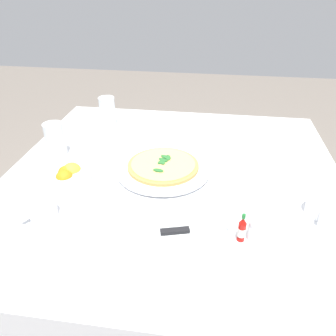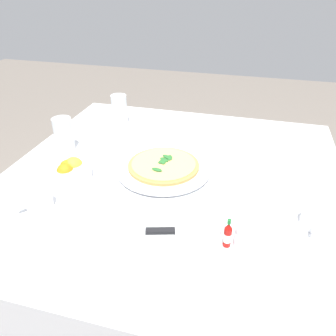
{
  "view_description": "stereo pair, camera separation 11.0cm",
  "coord_description": "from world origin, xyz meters",
  "px_view_note": "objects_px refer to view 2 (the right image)",
  "views": [
    {
      "loc": [
        -0.12,
        0.92,
        1.35
      ],
      "look_at": [
        0.02,
        -0.01,
        0.77
      ],
      "focal_mm": 35.2,
      "sensor_mm": 36.0,
      "label": 1
    },
    {
      "loc": [
        -0.23,
        0.9,
        1.35
      ],
      "look_at": [
        0.02,
        -0.01,
        0.77
      ],
      "focal_mm": 35.2,
      "sensor_mm": 36.0,
      "label": 2
    }
  ],
  "objects_px": {
    "water_glass_far_right": "(64,136)",
    "pepper_shaker": "(239,237)",
    "napkin_folded": "(142,236)",
    "citrus_bowl": "(69,170)",
    "salt_shaker": "(215,238)",
    "hot_sauce_bottle": "(228,235)",
    "dinner_knife": "(141,231)",
    "pizza": "(164,165)",
    "pizza_plate": "(164,168)",
    "coffee_cup_back_corner": "(316,219)",
    "menu_card": "(245,140)",
    "coffee_cup_near_right": "(38,200)",
    "water_glass_far_left": "(120,111)"
  },
  "relations": [
    {
      "from": "pizza",
      "to": "water_glass_far_right",
      "type": "bearing_deg",
      "value": -8.33
    },
    {
      "from": "pizza_plate",
      "to": "salt_shaker",
      "type": "relative_size",
      "value": 5.69
    },
    {
      "from": "coffee_cup_back_corner",
      "to": "napkin_folded",
      "type": "bearing_deg",
      "value": 20.38
    },
    {
      "from": "water_glass_far_right",
      "to": "pepper_shaker",
      "type": "distance_m",
      "value": 0.77
    },
    {
      "from": "water_glass_far_right",
      "to": "coffee_cup_back_corner",
      "type": "bearing_deg",
      "value": 165.22
    },
    {
      "from": "citrus_bowl",
      "to": "hot_sauce_bottle",
      "type": "distance_m",
      "value": 0.57
    },
    {
      "from": "coffee_cup_back_corner",
      "to": "salt_shaker",
      "type": "distance_m",
      "value": 0.28
    },
    {
      "from": "salt_shaker",
      "to": "dinner_knife",
      "type": "bearing_deg",
      "value": 6.84
    },
    {
      "from": "salt_shaker",
      "to": "pepper_shaker",
      "type": "relative_size",
      "value": 1.0
    },
    {
      "from": "water_glass_far_right",
      "to": "citrus_bowl",
      "type": "xyz_separation_m",
      "value": [
        -0.12,
        0.18,
        -0.03
      ]
    },
    {
      "from": "pizza_plate",
      "to": "hot_sauce_bottle",
      "type": "bearing_deg",
      "value": 129.55
    },
    {
      "from": "napkin_folded",
      "to": "dinner_knife",
      "type": "distance_m",
      "value": 0.01
    },
    {
      "from": "hot_sauce_bottle",
      "to": "coffee_cup_back_corner",
      "type": "bearing_deg",
      "value": -149.56
    },
    {
      "from": "pizza_plate",
      "to": "water_glass_far_left",
      "type": "bearing_deg",
      "value": -49.29
    },
    {
      "from": "citrus_bowl",
      "to": "salt_shaker",
      "type": "height_order",
      "value": "citrus_bowl"
    },
    {
      "from": "coffee_cup_back_corner",
      "to": "coffee_cup_near_right",
      "type": "bearing_deg",
      "value": 8.86
    },
    {
      "from": "water_glass_far_left",
      "to": "citrus_bowl",
      "type": "distance_m",
      "value": 0.46
    },
    {
      "from": "dinner_knife",
      "to": "menu_card",
      "type": "relative_size",
      "value": 2.48
    },
    {
      "from": "pizza_plate",
      "to": "water_glass_far_right",
      "type": "height_order",
      "value": "water_glass_far_right"
    },
    {
      "from": "water_glass_far_left",
      "to": "napkin_folded",
      "type": "distance_m",
      "value": 0.76
    },
    {
      "from": "coffee_cup_back_corner",
      "to": "water_glass_far_right",
      "type": "relative_size",
      "value": 1.05
    },
    {
      "from": "salt_shaker",
      "to": "citrus_bowl",
      "type": "bearing_deg",
      "value": -20.71
    },
    {
      "from": "water_glass_far_right",
      "to": "dinner_knife",
      "type": "relative_size",
      "value": 0.65
    },
    {
      "from": "pizza",
      "to": "coffee_cup_back_corner",
      "type": "distance_m",
      "value": 0.5
    },
    {
      "from": "coffee_cup_back_corner",
      "to": "hot_sauce_bottle",
      "type": "distance_m",
      "value": 0.25
    },
    {
      "from": "salt_shaker",
      "to": "pepper_shaker",
      "type": "xyz_separation_m",
      "value": [
        -0.06,
        -0.02,
        0.0
      ]
    },
    {
      "from": "pizza",
      "to": "menu_card",
      "type": "height_order",
      "value": "menu_card"
    },
    {
      "from": "pizza_plate",
      "to": "coffee_cup_back_corner",
      "type": "height_order",
      "value": "coffee_cup_back_corner"
    },
    {
      "from": "coffee_cup_near_right",
      "to": "napkin_folded",
      "type": "distance_m",
      "value": 0.33
    },
    {
      "from": "menu_card",
      "to": "pepper_shaker",
      "type": "bearing_deg",
      "value": 149.3
    },
    {
      "from": "dinner_knife",
      "to": "salt_shaker",
      "type": "height_order",
      "value": "salt_shaker"
    },
    {
      "from": "coffee_cup_back_corner",
      "to": "pepper_shaker",
      "type": "height_order",
      "value": "coffee_cup_back_corner"
    },
    {
      "from": "pizza_plate",
      "to": "pepper_shaker",
      "type": "distance_m",
      "value": 0.4
    },
    {
      "from": "water_glass_far_right",
      "to": "citrus_bowl",
      "type": "height_order",
      "value": "water_glass_far_right"
    },
    {
      "from": "napkin_folded",
      "to": "citrus_bowl",
      "type": "height_order",
      "value": "citrus_bowl"
    },
    {
      "from": "coffee_cup_near_right",
      "to": "water_glass_far_right",
      "type": "relative_size",
      "value": 1.04
    },
    {
      "from": "pizza",
      "to": "hot_sauce_bottle",
      "type": "bearing_deg",
      "value": 129.53
    },
    {
      "from": "coffee_cup_near_right",
      "to": "water_glass_far_right",
      "type": "xyz_separation_m",
      "value": [
        0.12,
        -0.35,
        0.02
      ]
    },
    {
      "from": "water_glass_far_right",
      "to": "pepper_shaker",
      "type": "relative_size",
      "value": 2.22
    },
    {
      "from": "water_glass_far_left",
      "to": "pizza",
      "type": "bearing_deg",
      "value": 130.73
    },
    {
      "from": "coffee_cup_back_corner",
      "to": "dinner_knife",
      "type": "relative_size",
      "value": 0.68
    },
    {
      "from": "pizza",
      "to": "coffee_cup_back_corner",
      "type": "xyz_separation_m",
      "value": [
        -0.47,
        0.17,
        0.0
      ]
    },
    {
      "from": "water_glass_far_right",
      "to": "dinner_knife",
      "type": "height_order",
      "value": "water_glass_far_right"
    },
    {
      "from": "water_glass_far_left",
      "to": "dinner_knife",
      "type": "xyz_separation_m",
      "value": [
        -0.33,
        0.68,
        -0.03
      ]
    },
    {
      "from": "water_glass_far_left",
      "to": "pepper_shaker",
      "type": "xyz_separation_m",
      "value": [
        -0.57,
        0.64,
        -0.03
      ]
    },
    {
      "from": "pizza",
      "to": "hot_sauce_bottle",
      "type": "xyz_separation_m",
      "value": [
        -0.25,
        0.3,
        0.01
      ]
    },
    {
      "from": "napkin_folded",
      "to": "hot_sauce_bottle",
      "type": "distance_m",
      "value": 0.22
    },
    {
      "from": "hot_sauce_bottle",
      "to": "salt_shaker",
      "type": "distance_m",
      "value": 0.03
    },
    {
      "from": "pizza_plate",
      "to": "hot_sauce_bottle",
      "type": "relative_size",
      "value": 3.86
    },
    {
      "from": "pizza",
      "to": "napkin_folded",
      "type": "height_order",
      "value": "pizza"
    }
  ]
}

